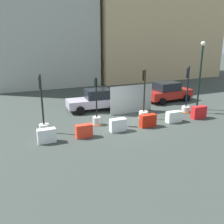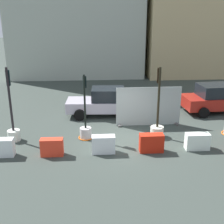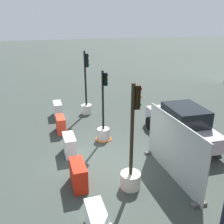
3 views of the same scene
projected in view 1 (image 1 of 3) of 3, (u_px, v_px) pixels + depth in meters
name	position (u px, v px, depth m)	size (l,w,h in m)	color
ground_plane	(124.00, 123.00, 17.44)	(120.00, 120.00, 0.00)	#363E39
traffic_light_0	(44.00, 121.00, 15.57)	(0.60, 0.60, 3.62)	silver
traffic_light_1	(97.00, 117.00, 16.98)	(0.74, 0.74, 3.22)	beige
traffic_light_2	(144.00, 109.00, 18.21)	(0.67, 0.67, 3.55)	beige
traffic_light_3	(186.00, 105.00, 19.73)	(0.85, 0.85, 3.61)	silver
construction_barrier_0	(47.00, 136.00, 14.18)	(1.03, 0.44, 0.81)	silver
construction_barrier_1	(84.00, 131.00, 14.92)	(0.99, 0.41, 0.78)	red
construction_barrier_2	(118.00, 125.00, 15.85)	(1.04, 0.45, 0.81)	white
construction_barrier_3	(148.00, 121.00, 16.64)	(1.07, 0.47, 0.84)	red
construction_barrier_4	(174.00, 117.00, 17.54)	(1.09, 0.47, 0.76)	white
construction_barrier_5	(199.00, 112.00, 18.33)	(1.10, 0.46, 0.89)	red
car_silver_hatchback	(95.00, 100.00, 20.27)	(4.47, 2.25, 1.68)	#B6AEBF
car_red_compact	(168.00, 92.00, 23.07)	(4.51, 2.45, 1.75)	#A01F16
building_main_facade	(38.00, 12.00, 29.09)	(12.87, 8.08, 16.81)	#A4AD9F
building_corner_block	(153.00, 24.00, 35.34)	(18.57, 9.25, 14.54)	tan
street_lamp_post	(201.00, 68.00, 19.76)	(0.36, 0.36, 5.39)	black
site_fence_panel	(132.00, 100.00, 19.48)	(3.55, 0.50, 2.17)	#95A19E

